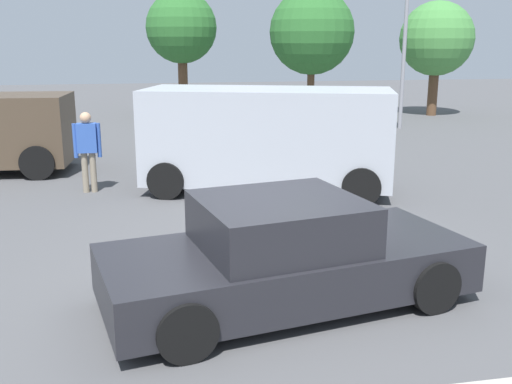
{
  "coord_description": "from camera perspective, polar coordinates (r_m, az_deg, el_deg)",
  "views": [
    {
      "loc": [
        -1.3,
        -6.76,
        3.11
      ],
      "look_at": [
        0.33,
        1.8,
        0.9
      ],
      "focal_mm": 41.68,
      "sensor_mm": 36.0,
      "label": 1
    }
  ],
  "objects": [
    {
      "name": "tree_back_right",
      "position": [
        26.89,
        16.94,
        13.85
      ],
      "size": [
        3.09,
        3.09,
        4.77
      ],
      "color": "brown",
      "rests_on": "ground_plane"
    },
    {
      "name": "tree_back_left",
      "position": [
        24.88,
        5.39,
        15.04
      ],
      "size": [
        3.42,
        3.42,
        5.2
      ],
      "color": "brown",
      "rests_on": "ground_plane"
    },
    {
      "name": "van_white",
      "position": [
        12.54,
        1.06,
        5.35
      ],
      "size": [
        5.47,
        3.51,
        2.16
      ],
      "rotation": [
        0.0,
        0.0,
        2.82
      ],
      "color": "#B2B7C1",
      "rests_on": "ground_plane"
    },
    {
      "name": "sedan_foreground",
      "position": [
        7.19,
        2.79,
        -6.17
      ],
      "size": [
        4.67,
        2.65,
        1.32
      ],
      "rotation": [
        0.0,
        0.0,
        0.19
      ],
      "color": "#232328",
      "rests_on": "ground_plane"
    },
    {
      "name": "pedestrian",
      "position": [
        12.92,
        -15.88,
        4.37
      ],
      "size": [
        0.57,
        0.25,
        1.7
      ],
      "rotation": [
        0.0,
        0.0,
        4.69
      ],
      "color": "gray",
      "rests_on": "ground_plane"
    },
    {
      "name": "tree_back_center",
      "position": [
        25.94,
        -7.16,
        15.32
      ],
      "size": [
        2.97,
        2.97,
        5.16
      ],
      "color": "brown",
      "rests_on": "ground_plane"
    },
    {
      "name": "ground_plane",
      "position": [
        7.55,
        0.1,
        -10.09
      ],
      "size": [
        80.0,
        80.0,
        0.0
      ],
      "primitive_type": "plane",
      "color": "#515154"
    }
  ]
}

